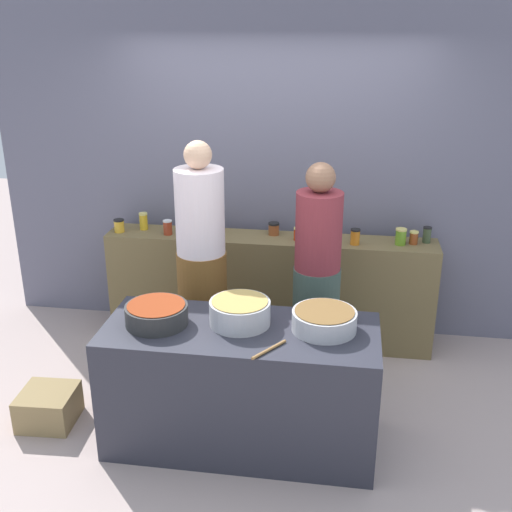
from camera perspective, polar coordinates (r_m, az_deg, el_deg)
name	(u,v)px	position (r m, az deg, el deg)	size (l,w,h in m)	color
ground	(249,412)	(4.54, -0.68, -14.08)	(12.00, 12.00, 0.00)	#AB9691
storefront_wall	(276,158)	(5.26, 1.81, 8.89)	(4.80, 0.12, 3.00)	slate
display_shelf	(269,289)	(5.26, 1.22, -3.04)	(2.70, 0.36, 0.93)	brown
prep_table	(241,386)	(4.06, -1.40, -11.76)	(1.70, 0.70, 0.82)	#2A2B35
preserve_jar_0	(119,226)	(5.32, -12.37, 2.72)	(0.09, 0.09, 0.11)	gold
preserve_jar_1	(144,221)	(5.34, -10.22, 3.15)	(0.07, 0.07, 0.14)	gold
preserve_jar_2	(168,227)	(5.18, -8.06, 2.60)	(0.08, 0.08, 0.12)	#96341D
preserve_jar_3	(199,224)	(5.23, -5.23, 2.94)	(0.07, 0.07, 0.13)	gold
preserve_jar_4	(215,227)	(5.15, -3.80, 2.66)	(0.07, 0.07, 0.12)	red
preserve_jar_5	(274,229)	(5.13, 1.63, 2.51)	(0.09, 0.09, 0.10)	brown
preserve_jar_6	(298,234)	(5.01, 3.86, 2.02)	(0.07, 0.07, 0.10)	red
preserve_jar_7	(355,237)	(4.97, 9.03, 1.75)	(0.08, 0.08, 0.13)	orange
preserve_jar_8	(401,237)	(5.03, 13.07, 1.74)	(0.09, 0.09, 0.13)	#5E8F22
preserve_jar_9	(414,238)	(5.07, 14.19, 1.64)	(0.07, 0.07, 0.11)	brown
preserve_jar_10	(427,235)	(5.13, 15.33, 1.88)	(0.07, 0.07, 0.13)	#37472D
cooking_pot_left	(157,314)	(3.93, -9.05, -5.28)	(0.39, 0.39, 0.13)	#2D2D2D
cooking_pot_center	(240,312)	(3.88, -1.48, -5.16)	(0.38, 0.38, 0.16)	#B7B7BC
cooking_pot_right	(324,320)	(3.83, 6.24, -5.87)	(0.40, 0.40, 0.13)	#B7B7BC
wooden_spoon	(269,350)	(3.61, 1.20, -8.53)	(0.02, 0.02, 0.28)	#9E703D
cook_with_tongs	(202,275)	(4.61, -4.95, -1.75)	(0.37, 0.37, 1.82)	brown
cook_in_cap	(316,287)	(4.56, 5.54, -2.85)	(0.34, 0.34, 1.69)	#3E5249
bread_crate	(49,407)	(4.61, -18.40, -12.91)	(0.36, 0.35, 0.23)	olive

